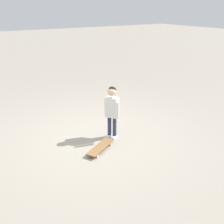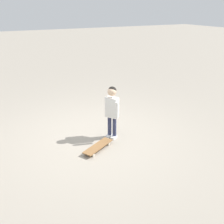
# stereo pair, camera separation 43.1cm
# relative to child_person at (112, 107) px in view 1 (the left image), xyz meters

# --- Properties ---
(ground_plane) EXTENTS (50.00, 50.00, 0.00)m
(ground_plane) POSITION_rel_child_person_xyz_m (0.21, 0.37, -0.66)
(ground_plane) COLOR #9E9384
(child_person) EXTENTS (0.41, 0.27, 1.06)m
(child_person) POSITION_rel_child_person_xyz_m (0.00, 0.00, 0.00)
(child_person) COLOR #2D3351
(child_person) RESTS_ON ground
(skateboard) EXTENTS (0.50, 0.69, 0.07)m
(skateboard) POSITION_rel_child_person_xyz_m (-0.31, 0.45, -0.60)
(skateboard) COLOR olive
(skateboard) RESTS_ON ground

